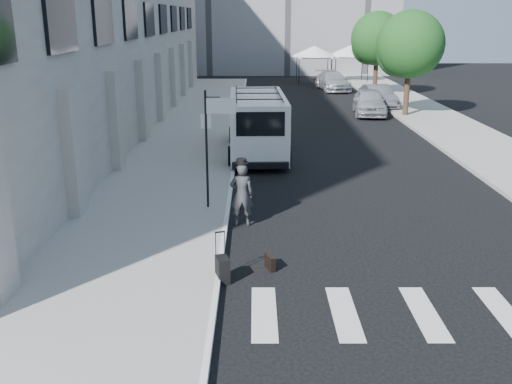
{
  "coord_description": "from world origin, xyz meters",
  "views": [
    {
      "loc": [
        -1.18,
        -13.13,
        5.67
      ],
      "look_at": [
        -1.15,
        0.98,
        1.3
      ],
      "focal_mm": 40.0,
      "sensor_mm": 36.0,
      "label": 1
    }
  ],
  "objects_px": {
    "businessman": "(242,195)",
    "parked_car_a": "(370,102)",
    "cargo_van": "(257,124)",
    "parked_car_c": "(333,81)",
    "suitcase": "(223,269)",
    "parked_car_b": "(378,96)",
    "briefcase": "(270,262)"
  },
  "relations": [
    {
      "from": "parked_car_c",
      "to": "cargo_van",
      "type": "bearing_deg",
      "value": -112.21
    },
    {
      "from": "parked_car_c",
      "to": "parked_car_a",
      "type": "bearing_deg",
      "value": -93.51
    },
    {
      "from": "briefcase",
      "to": "parked_car_b",
      "type": "height_order",
      "value": "parked_car_b"
    },
    {
      "from": "parked_car_b",
      "to": "cargo_van",
      "type": "bearing_deg",
      "value": -125.74
    },
    {
      "from": "suitcase",
      "to": "parked_car_a",
      "type": "bearing_deg",
      "value": 54.28
    },
    {
      "from": "businessman",
      "to": "cargo_van",
      "type": "relative_size",
      "value": 0.26
    },
    {
      "from": "parked_car_a",
      "to": "briefcase",
      "type": "bearing_deg",
      "value": -100.47
    },
    {
      "from": "parked_car_a",
      "to": "parked_car_c",
      "type": "bearing_deg",
      "value": 99.29
    },
    {
      "from": "businessman",
      "to": "parked_car_a",
      "type": "relative_size",
      "value": 0.4
    },
    {
      "from": "businessman",
      "to": "parked_car_c",
      "type": "height_order",
      "value": "businessman"
    },
    {
      "from": "cargo_van",
      "to": "parked_car_c",
      "type": "bearing_deg",
      "value": 72.66
    },
    {
      "from": "parked_car_a",
      "to": "parked_car_b",
      "type": "xyz_separation_m",
      "value": [
        1.11,
        2.84,
        -0.05
      ]
    },
    {
      "from": "suitcase",
      "to": "parked_car_a",
      "type": "distance_m",
      "value": 23.7
    },
    {
      "from": "cargo_van",
      "to": "parked_car_a",
      "type": "distance_m",
      "value": 12.21
    },
    {
      "from": "businessman",
      "to": "parked_car_b",
      "type": "xyz_separation_m",
      "value": [
        8.31,
        21.7,
        -0.19
      ]
    },
    {
      "from": "briefcase",
      "to": "parked_car_c",
      "type": "xyz_separation_m",
      "value": [
        5.83,
        33.52,
        0.56
      ]
    },
    {
      "from": "parked_car_b",
      "to": "parked_car_c",
      "type": "distance_m",
      "value": 9.08
    },
    {
      "from": "parked_car_a",
      "to": "suitcase",
      "type": "bearing_deg",
      "value": -102.48
    },
    {
      "from": "cargo_van",
      "to": "parked_car_b",
      "type": "relative_size",
      "value": 1.58
    },
    {
      "from": "briefcase",
      "to": "cargo_van",
      "type": "bearing_deg",
      "value": 71.72
    },
    {
      "from": "suitcase",
      "to": "parked_car_c",
      "type": "relative_size",
      "value": 0.23
    },
    {
      "from": "suitcase",
      "to": "cargo_van",
      "type": "distance_m",
      "value": 12.36
    },
    {
      "from": "briefcase",
      "to": "parked_car_b",
      "type": "distance_m",
      "value": 25.77
    },
    {
      "from": "briefcase",
      "to": "parked_car_b",
      "type": "relative_size",
      "value": 0.1
    },
    {
      "from": "businessman",
      "to": "parked_car_c",
      "type": "xyz_separation_m",
      "value": [
        6.55,
        30.61,
        -0.18
      ]
    },
    {
      "from": "briefcase",
      "to": "parked_car_b",
      "type": "xyz_separation_m",
      "value": [
        7.59,
        24.62,
        0.55
      ]
    },
    {
      "from": "parked_car_c",
      "to": "suitcase",
      "type": "bearing_deg",
      "value": -108.1
    },
    {
      "from": "cargo_van",
      "to": "parked_car_c",
      "type": "distance_m",
      "value": 22.75
    },
    {
      "from": "suitcase",
      "to": "parked_car_b",
      "type": "height_order",
      "value": "parked_car_b"
    },
    {
      "from": "suitcase",
      "to": "parked_car_b",
      "type": "relative_size",
      "value": 0.26
    },
    {
      "from": "suitcase",
      "to": "parked_car_a",
      "type": "height_order",
      "value": "parked_car_a"
    },
    {
      "from": "businessman",
      "to": "suitcase",
      "type": "xyz_separation_m",
      "value": [
        -0.35,
        -3.6,
        -0.61
      ]
    }
  ]
}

